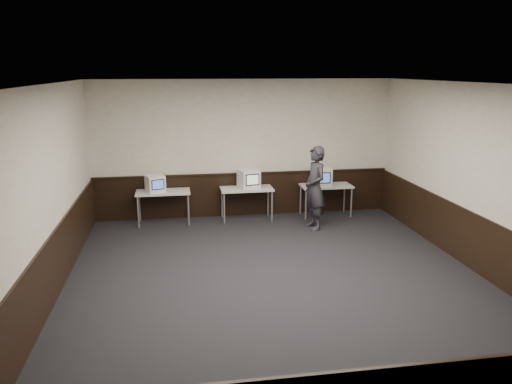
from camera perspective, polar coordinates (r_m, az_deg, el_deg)
floor at (r=8.36m, az=2.53°, el=-10.29°), size 8.00×8.00×0.00m
ceiling at (r=7.63m, az=2.79°, el=12.21°), size 8.00×8.00×0.00m
back_wall at (r=11.71m, az=-1.38°, el=4.96°), size 7.00×0.00×7.00m
front_wall at (r=4.22m, az=14.13°, el=-12.20°), size 7.00×0.00×7.00m
left_wall at (r=7.91m, az=-23.00°, el=-0.55°), size 0.00×8.00×8.00m
right_wall at (r=9.21m, az=24.50°, el=1.22°), size 0.00×8.00×8.00m
wainscot_back at (r=11.91m, az=-1.33°, el=-0.29°), size 6.98×0.04×1.00m
wainscot_left at (r=8.23m, az=-22.13°, el=-7.97°), size 0.04×7.98×1.00m
wainscot_right at (r=9.48m, az=23.73°, el=-5.28°), size 0.04×7.98×1.00m
wainscot_rail at (r=11.77m, az=-1.33°, el=2.14°), size 6.98×0.06×0.04m
desk_left at (r=11.40m, az=-10.57°, el=-0.26°), size 1.20×0.60×0.75m
desk_center at (r=11.50m, az=-1.07°, el=0.11°), size 1.20×0.60×0.75m
desk_right at (r=11.91m, az=8.01°, el=0.46°), size 1.20×0.60×0.75m
emac_left at (r=11.30m, az=-11.45°, el=0.94°), size 0.49×0.50×0.38m
emac_center at (r=11.46m, az=-0.83°, el=1.53°), size 0.53×0.54×0.43m
emac_right at (r=11.77m, az=7.53°, el=1.74°), size 0.47×0.50×0.43m
person at (r=10.87m, az=6.76°, el=0.46°), size 0.53×0.72×1.82m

